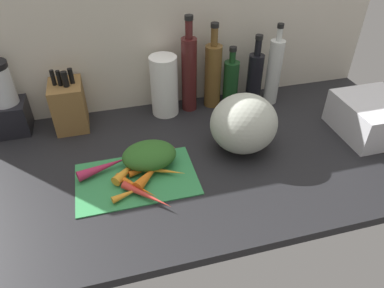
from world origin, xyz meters
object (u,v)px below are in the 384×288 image
object	(u,v)px
carrot_2	(104,167)
bottle_2	(231,82)
dish_rack	(372,117)
paper_towel_roll	(164,86)
carrot_4	(150,174)
blender_appliance	(6,103)
carrot_1	(148,167)
carrot_5	(136,186)
carrot_6	(163,171)
carrot_7	(165,154)
winter_squash	(244,124)
carrot_0	(128,169)
bottle_0	(189,73)
knife_block	(69,105)
cutting_board	(137,178)
bottle_3	(255,77)
bottle_4	(274,71)
bottle_1	(213,74)
carrot_8	(129,193)

from	to	relation	value
carrot_2	bottle_2	world-z (taller)	bottle_2
dish_rack	paper_towel_roll	bearing A→B (deg)	154.91
carrot_4	blender_appliance	distance (cm)	59.88
carrot_1	carrot_5	xyz separation A→B (cm)	(-4.95, -7.54, 0.08)
carrot_4	blender_appliance	world-z (taller)	blender_appliance
carrot_6	carrot_7	distance (cm)	7.85
carrot_4	winter_squash	distance (cm)	35.25
carrot_1	dish_rack	xyz separation A→B (cm)	(82.05, 1.17, 4.62)
carrot_0	carrot_6	xyz separation A→B (cm)	(10.54, -2.87, -0.51)
bottle_0	paper_towel_roll	bearing A→B (deg)	-177.14
carrot_0	carrot_5	xyz separation A→B (cm)	(1.46, -7.55, -0.51)
carrot_5	knife_block	bearing A→B (deg)	114.02
cutting_board	carrot_4	bearing A→B (deg)	-17.36
bottle_3	carrot_5	bearing A→B (deg)	-143.33
blender_appliance	paper_towel_roll	distance (cm)	56.66
carrot_0	knife_block	xyz separation A→B (cm)	(-16.76, 33.34, 6.65)
winter_squash	bottle_4	xyz separation A→B (cm)	(22.92, 26.98, 3.67)
paper_towel_roll	bottle_4	xyz separation A→B (cm)	(43.86, -2.94, 1.99)
carrot_0	carrot_2	world-z (taller)	carrot_2
carrot_4	bottle_1	bearing A→B (deg)	50.09
carrot_0	carrot_6	distance (cm)	10.93
bottle_1	dish_rack	xyz separation A→B (cm)	(49.79, -33.70, -7.10)
carrot_6	knife_block	xyz separation A→B (cm)	(-27.30, 36.21, 7.16)
cutting_board	carrot_5	bearing A→B (deg)	-98.27
carrot_0	bottle_1	size ratio (longest dim) A/B	0.38
cutting_board	carrot_8	world-z (taller)	carrot_8
carrot_0	carrot_8	distance (cm)	9.95
winter_squash	bottle_4	size ratio (longest dim) A/B	0.69
bottle_0	bottle_4	distance (cm)	34.12
cutting_board	winter_squash	distance (cm)	39.40
carrot_6	bottle_4	bearing A→B (deg)	32.81
cutting_board	bottle_1	bearing A→B (deg)	45.76
carrot_4	carrot_0	bearing A→B (deg)	148.19
carrot_8	carrot_0	bearing A→B (deg)	84.07
paper_towel_roll	bottle_1	size ratio (longest dim) A/B	0.70
carrot_6	carrot_8	world-z (taller)	carrot_6
carrot_8	bottle_2	bearing A→B (deg)	42.89
carrot_5	bottle_0	size ratio (longest dim) A/B	0.41
carrot_0	blender_appliance	xyz separation A→B (cm)	(-37.73, 35.71, 9.18)
carrot_8	dish_rack	bearing A→B (deg)	7.04
carrot_5	winter_squash	bearing A→B (deg)	16.49
carrot_0	carrot_8	size ratio (longest dim) A/B	1.25
carrot_4	carrot_7	world-z (taller)	carrot_4
cutting_board	paper_towel_roll	bearing A→B (deg)	65.31
winter_squash	bottle_1	world-z (taller)	bottle_1
cutting_board	paper_towel_roll	distance (cm)	41.58
cutting_board	carrot_8	distance (cm)	8.08
carrot_4	winter_squash	size ratio (longest dim) A/B	0.59
carrot_0	carrot_4	bearing A→B (deg)	-31.81
carrot_5	carrot_6	size ratio (longest dim) A/B	1.06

